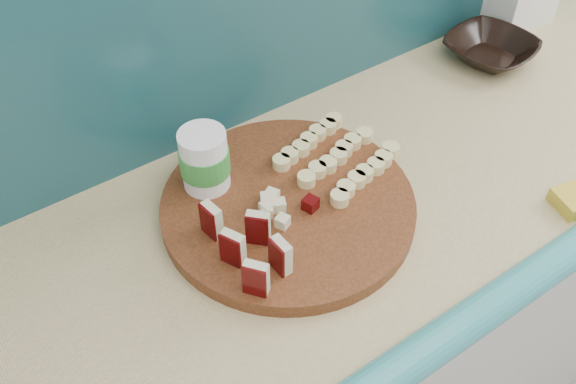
% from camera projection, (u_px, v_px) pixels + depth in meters
% --- Properties ---
extents(kitchen_counter, '(2.20, 0.63, 0.91)m').
position_uv_depth(kitchen_counter, '(357.00, 323.00, 1.46)').
color(kitchen_counter, silver).
rests_on(kitchen_counter, ground).
extents(cutting_board, '(0.52, 0.52, 0.03)m').
position_uv_depth(cutting_board, '(288.00, 206.00, 1.08)').
color(cutting_board, '#3F1B0D').
rests_on(cutting_board, kitchen_counter).
extents(apple_wedges, '(0.08, 0.17, 0.06)m').
position_uv_depth(apple_wedges, '(247.00, 246.00, 0.97)').
color(apple_wedges, beige).
rests_on(apple_wedges, cutting_board).
extents(apple_chunks, '(0.06, 0.07, 0.02)m').
position_uv_depth(apple_chunks, '(277.00, 205.00, 1.05)').
color(apple_chunks, '#FFF4CB').
rests_on(apple_chunks, cutting_board).
extents(banana_slices, '(0.21, 0.19, 0.02)m').
position_uv_depth(banana_slices, '(337.00, 157.00, 1.13)').
color(banana_slices, beige).
rests_on(banana_slices, cutting_board).
extents(brown_bowl, '(0.22, 0.22, 0.05)m').
position_uv_depth(brown_bowl, '(490.00, 50.00, 1.40)').
color(brown_bowl, black).
rests_on(brown_bowl, kitchen_counter).
extents(canister, '(0.08, 0.08, 0.14)m').
position_uv_depth(canister, '(205.00, 164.00, 1.07)').
color(canister, white).
rests_on(canister, kitchen_counter).
extents(banana_peel, '(0.20, 0.17, 0.01)m').
position_uv_depth(banana_peel, '(240.00, 187.00, 1.13)').
color(banana_peel, gold).
rests_on(banana_peel, kitchen_counter).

